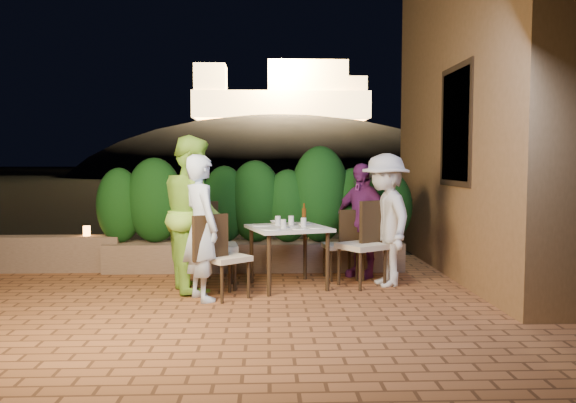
{
  "coord_description": "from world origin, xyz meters",
  "views": [
    {
      "loc": [
        0.38,
        -5.64,
        1.53
      ],
      "look_at": [
        0.63,
        1.28,
        1.05
      ],
      "focal_mm": 35.0,
      "sensor_mm": 36.0,
      "label": 1
    }
  ],
  "objects_px": {
    "chair_left_back": "(217,245)",
    "chair_right_front": "(362,244)",
    "chair_left_front": "(226,256)",
    "diner_purple": "(361,220)",
    "chair_right_back": "(341,244)",
    "bowl": "(278,222)",
    "diner_green": "(194,213)",
    "parapet_lamp": "(87,231)",
    "diner_blue": "(201,228)",
    "dining_table": "(288,257)",
    "beer_bottle": "(304,214)",
    "diner_white": "(385,220)"
  },
  "relations": [
    {
      "from": "chair_left_back",
      "to": "chair_right_front",
      "type": "relative_size",
      "value": 1.01
    },
    {
      "from": "chair_left_front",
      "to": "chair_left_back",
      "type": "bearing_deg",
      "value": 66.41
    },
    {
      "from": "diner_purple",
      "to": "chair_right_back",
      "type": "bearing_deg",
      "value": -111.51
    },
    {
      "from": "bowl",
      "to": "diner_green",
      "type": "height_order",
      "value": "diner_green"
    },
    {
      "from": "chair_right_back",
      "to": "parapet_lamp",
      "type": "bearing_deg",
      "value": -18.4
    },
    {
      "from": "bowl",
      "to": "parapet_lamp",
      "type": "xyz_separation_m",
      "value": [
        -2.67,
        0.86,
        -0.2
      ]
    },
    {
      "from": "chair_left_back",
      "to": "chair_right_front",
      "type": "xyz_separation_m",
      "value": [
        1.79,
        0.04,
        -0.0
      ]
    },
    {
      "from": "diner_green",
      "to": "chair_left_front",
      "type": "bearing_deg",
      "value": -156.05
    },
    {
      "from": "parapet_lamp",
      "to": "diner_purple",
      "type": "bearing_deg",
      "value": -7.96
    },
    {
      "from": "bowl",
      "to": "chair_left_front",
      "type": "relative_size",
      "value": 0.19
    },
    {
      "from": "bowl",
      "to": "parapet_lamp",
      "type": "relative_size",
      "value": 1.31
    },
    {
      "from": "chair_left_back",
      "to": "diner_blue",
      "type": "xyz_separation_m",
      "value": [
        -0.11,
        -0.58,
        0.28
      ]
    },
    {
      "from": "bowl",
      "to": "diner_green",
      "type": "distance_m",
      "value": 1.08
    },
    {
      "from": "diner_green",
      "to": "diner_purple",
      "type": "relative_size",
      "value": 1.22
    },
    {
      "from": "dining_table",
      "to": "diner_green",
      "type": "xyz_separation_m",
      "value": [
        -1.14,
        -0.08,
        0.55
      ]
    },
    {
      "from": "diner_purple",
      "to": "parapet_lamp",
      "type": "bearing_deg",
      "value": -139.63
    },
    {
      "from": "beer_bottle",
      "to": "diner_white",
      "type": "distance_m",
      "value": 1.01
    },
    {
      "from": "beer_bottle",
      "to": "diner_blue",
      "type": "xyz_separation_m",
      "value": [
        -1.19,
        -0.72,
        -0.08
      ]
    },
    {
      "from": "diner_blue",
      "to": "diner_green",
      "type": "height_order",
      "value": "diner_green"
    },
    {
      "from": "chair_left_front",
      "to": "diner_blue",
      "type": "xyz_separation_m",
      "value": [
        -0.26,
        -0.06,
        0.33
      ]
    },
    {
      "from": "chair_left_front",
      "to": "diner_white",
      "type": "bearing_deg",
      "value": -22.51
    },
    {
      "from": "dining_table",
      "to": "beer_bottle",
      "type": "relative_size",
      "value": 3.2
    },
    {
      "from": "chair_left_front",
      "to": "diner_green",
      "type": "bearing_deg",
      "value": 92.82
    },
    {
      "from": "diner_blue",
      "to": "diner_purple",
      "type": "xyz_separation_m",
      "value": [
        1.99,
        1.19,
        -0.05
      ]
    },
    {
      "from": "dining_table",
      "to": "chair_right_front",
      "type": "bearing_deg",
      "value": 1.27
    },
    {
      "from": "chair_left_back",
      "to": "diner_white",
      "type": "distance_m",
      "value": 2.1
    },
    {
      "from": "chair_left_front",
      "to": "bowl",
      "type": "bearing_deg",
      "value": 13.27
    },
    {
      "from": "parapet_lamp",
      "to": "bowl",
      "type": "bearing_deg",
      "value": -17.81
    },
    {
      "from": "diner_purple",
      "to": "parapet_lamp",
      "type": "relative_size",
      "value": 10.89
    },
    {
      "from": "bowl",
      "to": "chair_left_front",
      "type": "xyz_separation_m",
      "value": [
        -0.6,
        -0.8,
        -0.29
      ]
    },
    {
      "from": "chair_left_front",
      "to": "chair_left_back",
      "type": "xyz_separation_m",
      "value": [
        -0.15,
        0.51,
        0.05
      ]
    },
    {
      "from": "beer_bottle",
      "to": "diner_blue",
      "type": "distance_m",
      "value": 1.39
    },
    {
      "from": "chair_right_back",
      "to": "parapet_lamp",
      "type": "xyz_separation_m",
      "value": [
        -3.51,
        0.64,
        0.11
      ]
    },
    {
      "from": "diner_blue",
      "to": "diner_white",
      "type": "bearing_deg",
      "value": -103.02
    },
    {
      "from": "dining_table",
      "to": "diner_purple",
      "type": "height_order",
      "value": "diner_purple"
    },
    {
      "from": "bowl",
      "to": "parapet_lamp",
      "type": "height_order",
      "value": "bowl"
    },
    {
      "from": "chair_right_front",
      "to": "chair_right_back",
      "type": "height_order",
      "value": "chair_right_front"
    },
    {
      "from": "diner_blue",
      "to": "bowl",
      "type": "bearing_deg",
      "value": -74.87
    },
    {
      "from": "dining_table",
      "to": "beer_bottle",
      "type": "height_order",
      "value": "beer_bottle"
    },
    {
      "from": "dining_table",
      "to": "diner_purple",
      "type": "relative_size",
      "value": 0.58
    },
    {
      "from": "beer_bottle",
      "to": "chair_right_back",
      "type": "height_order",
      "value": "beer_bottle"
    },
    {
      "from": "diner_blue",
      "to": "chair_left_front",
      "type": "bearing_deg",
      "value": -106.02
    },
    {
      "from": "bowl",
      "to": "chair_right_front",
      "type": "bearing_deg",
      "value": -13.23
    },
    {
      "from": "beer_bottle",
      "to": "chair_left_back",
      "type": "bearing_deg",
      "value": -172.42
    },
    {
      "from": "dining_table",
      "to": "chair_left_back",
      "type": "xyz_separation_m",
      "value": [
        -0.87,
        -0.02,
        0.16
      ]
    },
    {
      "from": "diner_purple",
      "to": "beer_bottle",
      "type": "bearing_deg",
      "value": -101.24
    },
    {
      "from": "chair_left_front",
      "to": "parapet_lamp",
      "type": "xyz_separation_m",
      "value": [
        -2.07,
        1.65,
        0.09
      ]
    },
    {
      "from": "diner_purple",
      "to": "parapet_lamp",
      "type": "height_order",
      "value": "diner_purple"
    },
    {
      "from": "chair_right_back",
      "to": "diner_blue",
      "type": "bearing_deg",
      "value": 24.4
    },
    {
      "from": "dining_table",
      "to": "parapet_lamp",
      "type": "bearing_deg",
      "value": 158.14
    }
  ]
}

